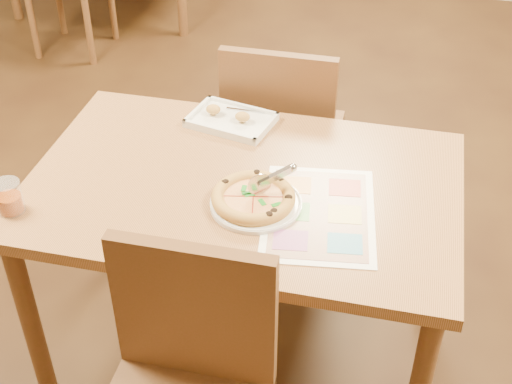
% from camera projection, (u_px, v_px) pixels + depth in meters
% --- Properties ---
extents(dining_table, '(1.30, 0.85, 0.72)m').
position_uv_depth(dining_table, '(243.00, 204.00, 2.20)').
color(dining_table, '#A36A41').
rests_on(dining_table, ground).
extents(chair_near, '(0.42, 0.42, 0.47)m').
position_uv_depth(chair_near, '(186.00, 371.00, 1.77)').
color(chair_near, brown).
rests_on(chair_near, ground).
extents(chair_far, '(0.42, 0.42, 0.47)m').
position_uv_depth(chair_far, '(281.00, 123.00, 2.71)').
color(chair_far, brown).
rests_on(chair_far, ground).
extents(plate, '(0.27, 0.27, 0.01)m').
position_uv_depth(plate, '(256.00, 204.00, 2.05)').
color(plate, silver).
rests_on(plate, dining_table).
extents(pizza, '(0.24, 0.24, 0.04)m').
position_uv_depth(pizza, '(253.00, 198.00, 2.04)').
color(pizza, gold).
rests_on(pizza, plate).
extents(pizza_cutter, '(0.12, 0.08, 0.08)m').
position_uv_depth(pizza_cutter, '(271.00, 179.00, 2.03)').
color(pizza_cutter, silver).
rests_on(pizza_cutter, pizza).
extents(appetizer_tray, '(0.31, 0.24, 0.05)m').
position_uv_depth(appetizer_tray, '(231.00, 120.00, 2.41)').
color(appetizer_tray, white).
rests_on(appetizer_tray, dining_table).
extents(glass_tumbler, '(0.08, 0.08, 0.10)m').
position_uv_depth(glass_tumbler, '(9.00, 199.00, 2.01)').
color(glass_tumbler, '#8C360A').
rests_on(glass_tumbler, dining_table).
extents(menu, '(0.37, 0.48, 0.00)m').
position_uv_depth(menu, '(319.00, 213.00, 2.03)').
color(menu, white).
rests_on(menu, dining_table).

